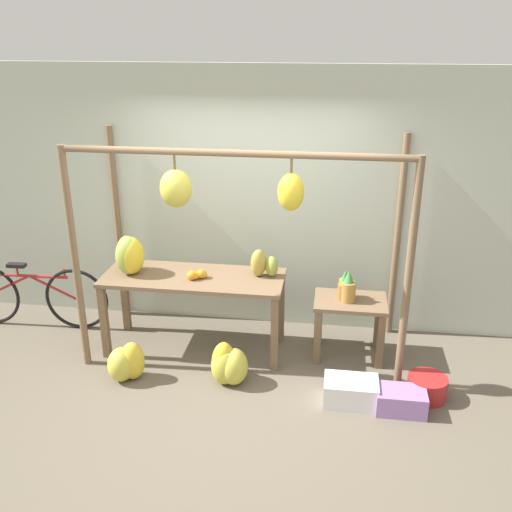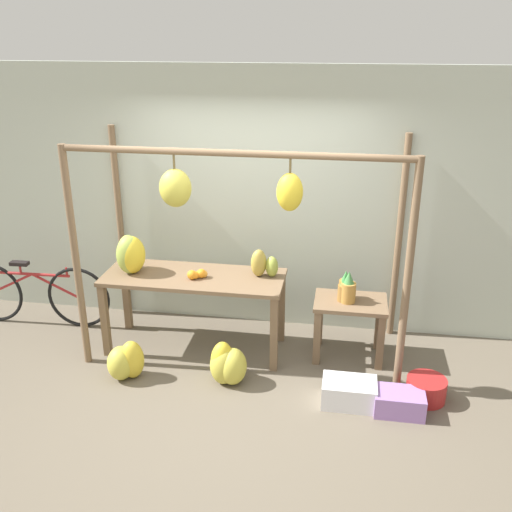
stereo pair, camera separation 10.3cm
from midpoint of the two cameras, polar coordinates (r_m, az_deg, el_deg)
ground_plane at (r=5.31m, az=-2.29°, el=-13.99°), size 20.00×20.00×0.00m
shop_wall_back at (r=6.09m, az=0.44°, el=5.49°), size 8.00×0.08×2.80m
stall_awning at (r=5.19m, az=-1.72°, el=4.05°), size 3.09×1.24×2.18m
display_table_main at (r=5.76m, az=-5.71°, el=-3.01°), size 1.81×0.68×0.82m
display_table_side at (r=5.77m, az=9.87°, el=-5.84°), size 0.71×0.50×0.62m
banana_pile_on_table at (r=5.81m, az=-11.97°, el=0.16°), size 0.36×0.37×0.39m
orange_pile at (r=5.63m, az=-5.33°, el=-1.84°), size 0.19×0.15×0.09m
pineapple_cluster at (r=5.65m, az=9.54°, el=-3.21°), size 0.18×0.21×0.32m
banana_pile_ground_left at (r=5.61m, az=-12.37°, el=-10.27°), size 0.38×0.32×0.39m
banana_pile_ground_right at (r=5.43m, az=-2.43°, el=-10.81°), size 0.39×0.36×0.42m
fruit_crate_white at (r=5.25m, az=9.86°, el=-13.30°), size 0.48×0.31×0.23m
blue_bucket at (r=5.47m, az=17.17°, el=-12.60°), size 0.35×0.35×0.21m
parked_bicycle at (r=6.78m, az=-20.84°, el=-3.55°), size 1.73×0.09×0.75m
papaya_pile at (r=5.62m, az=1.29°, el=-0.84°), size 0.33×0.21×0.28m
fruit_crate_purple at (r=5.25m, az=14.69°, el=-13.96°), size 0.43×0.28×0.20m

